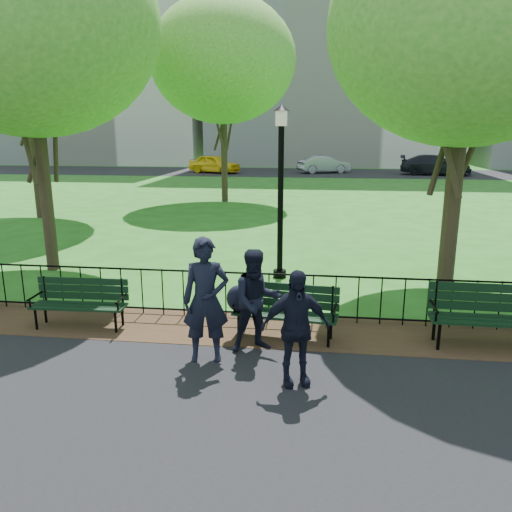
# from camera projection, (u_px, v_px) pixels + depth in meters

# --- Properties ---
(ground) EXTENTS (120.00, 120.00, 0.00)m
(ground) POSITION_uv_depth(u_px,v_px,m) (241.00, 369.00, 7.30)
(ground) COLOR #285C18
(dirt_strip) EXTENTS (60.00, 1.60, 0.01)m
(dirt_strip) POSITION_uv_depth(u_px,v_px,m) (254.00, 329.00, 8.73)
(dirt_strip) COLOR #332215
(dirt_strip) RESTS_ON ground
(far_street) EXTENTS (70.00, 9.00, 0.01)m
(far_street) POSITION_uv_depth(u_px,v_px,m) (307.00, 173.00, 40.95)
(far_street) COLOR black
(far_street) RESTS_ON ground
(iron_fence) EXTENTS (24.06, 0.06, 1.00)m
(iron_fence) POSITION_uv_depth(u_px,v_px,m) (258.00, 294.00, 9.10)
(iron_fence) COLOR black
(iron_fence) RESTS_ON ground
(apartment_west) EXTENTS (22.00, 15.00, 26.00)m
(apartment_west) POSITION_uv_depth(u_px,v_px,m) (106.00, 37.00, 52.98)
(apartment_west) COLOR beige
(apartment_west) RESTS_ON ground
(apartment_mid) EXTENTS (24.00, 15.00, 30.00)m
(apartment_mid) POSITION_uv_depth(u_px,v_px,m) (335.00, 10.00, 49.53)
(apartment_mid) COLOR silver
(apartment_mid) RESTS_ON ground
(park_bench_main) EXTENTS (1.89, 0.76, 0.98)m
(park_bench_main) POSITION_uv_depth(u_px,v_px,m) (264.00, 302.00, 8.29)
(park_bench_main) COLOR black
(park_bench_main) RESTS_ON ground
(park_bench_left_a) EXTENTS (1.66, 0.57, 0.93)m
(park_bench_left_a) POSITION_uv_depth(u_px,v_px,m) (80.00, 298.00, 8.77)
(park_bench_left_a) COLOR black
(park_bench_left_a) RESTS_ON ground
(park_bench_right_a) EXTENTS (1.94, 0.64, 1.09)m
(park_bench_right_a) POSITION_uv_depth(u_px,v_px,m) (492.00, 309.00, 7.93)
(park_bench_right_a) COLOR black
(park_bench_right_a) RESTS_ON ground
(lamppost) EXTENTS (0.35, 0.35, 3.94)m
(lamppost) POSITION_uv_depth(u_px,v_px,m) (281.00, 187.00, 11.33)
(lamppost) COLOR black
(lamppost) RESTS_ON ground
(tree_near_w) EXTENTS (5.90, 5.90, 8.22)m
(tree_near_w) POSITION_uv_depth(u_px,v_px,m) (28.00, 24.00, 11.14)
(tree_near_w) COLOR #2D2116
(tree_near_w) RESTS_ON ground
(tree_near_e) EXTENTS (5.58, 5.58, 7.78)m
(tree_near_e) POSITION_uv_depth(u_px,v_px,m) (469.00, 25.00, 9.78)
(tree_near_e) COLOR #2D2116
(tree_near_e) RESTS_ON ground
(tree_mid_w) EXTENTS (7.68, 7.68, 10.70)m
(tree_mid_w) POSITION_uv_depth(u_px,v_px,m) (20.00, 16.00, 18.20)
(tree_mid_w) COLOR #2D2116
(tree_mid_w) RESTS_ON ground
(tree_far_c) EXTENTS (6.72, 6.72, 9.37)m
(tree_far_c) POSITION_uv_depth(u_px,v_px,m) (223.00, 60.00, 22.85)
(tree_far_c) COLOR #2D2116
(tree_far_c) RESTS_ON ground
(person_left) EXTENTS (0.76, 0.56, 1.89)m
(person_left) POSITION_uv_depth(u_px,v_px,m) (206.00, 300.00, 7.36)
(person_left) COLOR black
(person_left) RESTS_ON asphalt_path
(person_mid) EXTENTS (0.89, 0.68, 1.63)m
(person_mid) POSITION_uv_depth(u_px,v_px,m) (257.00, 301.00, 7.73)
(person_mid) COLOR black
(person_mid) RESTS_ON asphalt_path
(person_right) EXTENTS (1.02, 0.65, 1.62)m
(person_right) POSITION_uv_depth(u_px,v_px,m) (295.00, 328.00, 6.69)
(person_right) COLOR black
(person_right) RESTS_ON asphalt_path
(taxi) EXTENTS (4.63, 3.13, 1.47)m
(taxi) POSITION_uv_depth(u_px,v_px,m) (215.00, 164.00, 40.45)
(taxi) COLOR yellow
(taxi) RESTS_ON far_street
(sedan_silver) EXTENTS (4.42, 2.98, 1.38)m
(sedan_silver) POSITION_uv_depth(u_px,v_px,m) (324.00, 164.00, 40.35)
(sedan_silver) COLOR #929498
(sedan_silver) RESTS_ON far_street
(sedan_dark) EXTENTS (5.57, 2.96, 1.54)m
(sedan_dark) POSITION_uv_depth(u_px,v_px,m) (435.00, 165.00, 38.57)
(sedan_dark) COLOR black
(sedan_dark) RESTS_ON far_street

